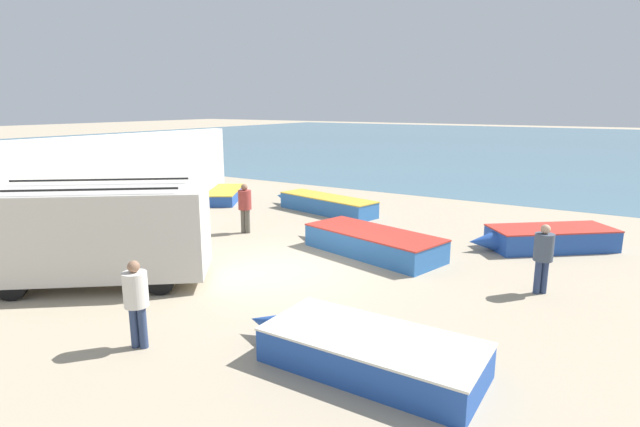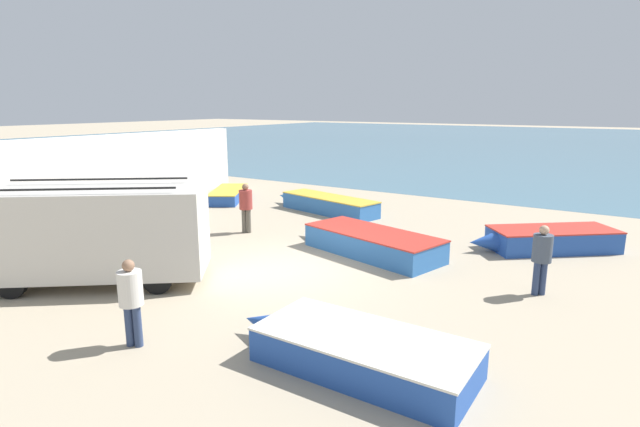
# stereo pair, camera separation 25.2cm
# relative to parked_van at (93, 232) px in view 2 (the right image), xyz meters

# --- Properties ---
(ground_plane) EXTENTS (200.00, 200.00, 0.00)m
(ground_plane) POSITION_rel_parked_van_xyz_m (3.23, 3.38, -1.28)
(ground_plane) COLOR tan
(sea_water) EXTENTS (120.00, 80.00, 0.01)m
(sea_water) POSITION_rel_parked_van_xyz_m (3.23, 55.38, -1.28)
(sea_water) COLOR #477084
(sea_water) RESTS_ON ground_plane
(harbor_wall) EXTENTS (0.50, 16.63, 3.02)m
(harbor_wall) POSITION_rel_parked_van_xyz_m (-7.82, 4.38, 0.23)
(harbor_wall) COLOR silver
(harbor_wall) RESTS_ON ground_plane
(parked_van) EXTENTS (5.28, 4.68, 2.46)m
(parked_van) POSITION_rel_parked_van_xyz_m (0.00, 0.00, 0.00)
(parked_van) COLOR beige
(parked_van) RESTS_ON ground_plane
(fishing_rowboat_0) EXTENTS (5.13, 2.63, 0.67)m
(fishing_rowboat_0) POSITION_rel_parked_van_xyz_m (4.37, 5.82, -0.94)
(fishing_rowboat_0) COLOR #2D66AD
(fishing_rowboat_0) RESTS_ON ground_plane
(fishing_rowboat_1) EXTENTS (4.34, 1.64, 0.60)m
(fishing_rowboat_1) POSITION_rel_parked_van_xyz_m (7.24, -0.07, -0.98)
(fishing_rowboat_1) COLOR #234CA3
(fishing_rowboat_1) RESTS_ON ground_plane
(fishing_rowboat_2) EXTENTS (5.34, 2.16, 0.65)m
(fishing_rowboat_2) POSITION_rel_parked_van_xyz_m (0.27, 9.96, -0.95)
(fishing_rowboat_2) COLOR #2D66AD
(fishing_rowboat_2) RESTS_ON ground_plane
(fishing_rowboat_3) EXTENTS (4.04, 3.57, 0.66)m
(fishing_rowboat_3) POSITION_rel_parked_van_xyz_m (8.71, 8.97, -0.95)
(fishing_rowboat_3) COLOR #234CA3
(fishing_rowboat_3) RESTS_ON ground_plane
(fishing_rowboat_4) EXTENTS (2.90, 3.95, 0.49)m
(fishing_rowboat_4) POSITION_rel_parked_van_xyz_m (-4.87, 9.82, -1.03)
(fishing_rowboat_4) COLOR #234CA3
(fishing_rowboat_4) RESTS_ON ground_plane
(fisherman_0) EXTENTS (0.43, 0.43, 1.62)m
(fisherman_0) POSITION_rel_parked_van_xyz_m (3.51, -1.59, -0.31)
(fisherman_0) COLOR navy
(fisherman_0) RESTS_ON ground_plane
(fisherman_1) EXTENTS (0.42, 0.42, 1.59)m
(fisherman_1) POSITION_rel_parked_van_xyz_m (-4.82, 2.75, -0.33)
(fisherman_1) COLOR #38383D
(fisherman_1) RESTS_ON ground_plane
(fisherman_2) EXTENTS (0.43, 0.43, 1.63)m
(fisherman_2) POSITION_rel_parked_van_xyz_m (9.16, 5.01, -0.31)
(fisherman_2) COLOR navy
(fisherman_2) RESTS_ON ground_plane
(fisherman_3) EXTENTS (0.44, 0.44, 1.67)m
(fisherman_3) POSITION_rel_parked_van_xyz_m (-0.19, 5.69, -0.28)
(fisherman_3) COLOR #5B564C
(fisherman_3) RESTS_ON ground_plane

